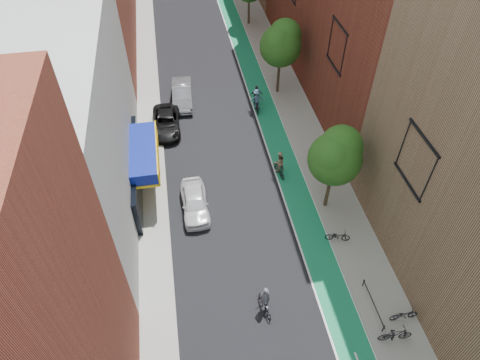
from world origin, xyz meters
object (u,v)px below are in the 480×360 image
parked_car_white (195,202)px  cyclist_lane_mid (257,100)px  parked_car_black (166,122)px  cyclist_lane_near (279,166)px  cyclist_lane_far (257,102)px  cyclist_lead (265,303)px  parked_car_silver (182,94)px

parked_car_white → cyclist_lane_mid: cyclist_lane_mid is taller
parked_car_black → cyclist_lane_near: (7.80, -6.78, 0.17)m
cyclist_lane_far → parked_car_white: bearing=62.2°
cyclist_lane_far → cyclist_lead: bearing=83.6°
parked_car_black → cyclist_lane_far: size_ratio=2.28×
parked_car_white → cyclist_lead: (3.05, -8.02, -0.05)m
parked_car_black → cyclist_lane_mid: 8.01m
parked_car_black → cyclist_lane_near: size_ratio=2.40×
cyclist_lead → cyclist_lane_near: bearing=-119.3°
parked_car_silver → cyclist_lead: cyclist_lead is taller
parked_car_silver → cyclist_lead: bearing=-78.9°
parked_car_silver → cyclist_lane_near: size_ratio=2.39×
cyclist_lane_mid → cyclist_lane_near: bearing=96.4°
parked_car_white → cyclist_lane_near: size_ratio=2.14×
cyclist_lead → cyclist_lane_mid: cyclist_lane_mid is taller
parked_car_black → cyclist_lead: size_ratio=2.38×
parked_car_silver → cyclist_lane_mid: cyclist_lane_mid is taller
cyclist_lead → cyclist_lane_near: size_ratio=1.01×
parked_car_silver → cyclist_lane_mid: bearing=-14.8°
cyclist_lead → cyclist_lane_far: cyclist_lane_far is taller
parked_car_white → cyclist_lane_mid: size_ratio=1.96×
cyclist_lane_near → cyclist_lane_mid: bearing=-103.8°
parked_car_silver → cyclist_lane_near: bearing=-56.0°
parked_car_black → parked_car_silver: 3.97m
cyclist_lead → cyclist_lane_mid: 19.08m
parked_car_black → cyclist_lane_near: bearing=-38.0°
parked_car_silver → cyclist_lane_near: cyclist_lane_near is taller
parked_car_silver → cyclist_lead: size_ratio=2.37×
parked_car_black → cyclist_lead: bearing=-72.3°
parked_car_white → cyclist_lead: bearing=-69.9°
cyclist_lead → cyclist_lane_far: bearing=-111.8°
parked_car_black → cyclist_lane_far: bearing=11.7°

